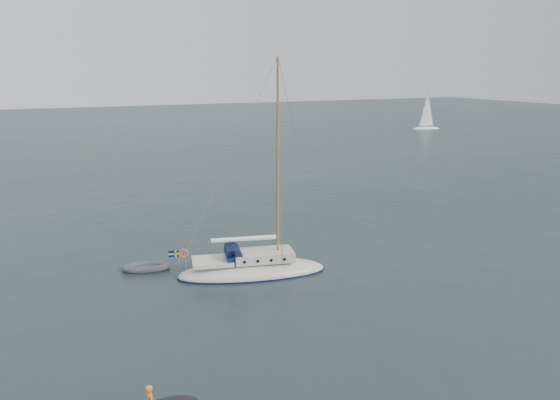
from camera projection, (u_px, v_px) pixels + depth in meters
name	position (u px, v px, depth m)	size (l,w,h in m)	color
ground	(275.00, 265.00, 32.38)	(300.00, 300.00, 0.00)	black
sailboat	(252.00, 259.00, 30.76)	(8.82, 2.65, 12.56)	beige
dinghy	(146.00, 267.00, 31.59)	(2.79, 1.26, 0.40)	#4E4E53
distant_yacht_b	(427.00, 112.00, 105.15)	(5.67, 3.03, 7.52)	white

